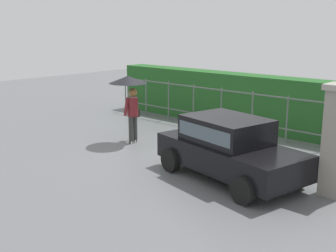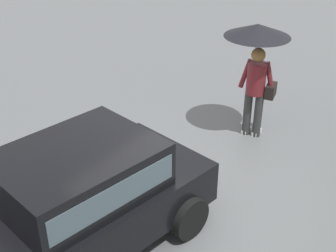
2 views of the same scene
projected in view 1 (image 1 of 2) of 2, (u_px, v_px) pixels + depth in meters
name	position (u px, v px, depth m)	size (l,w,h in m)	color
ground_plane	(193.00, 158.00, 11.74)	(40.00, 40.00, 0.00)	slate
car	(229.00, 146.00, 10.06)	(3.95, 2.43, 1.48)	black
pedestrian	(130.00, 91.00, 12.94)	(1.16, 1.16, 2.10)	#333333
fence_section	(252.00, 112.00, 13.91)	(12.49, 0.05, 1.50)	#59605B
hedge_row	(268.00, 104.00, 14.60)	(13.44, 0.90, 1.90)	#235B23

